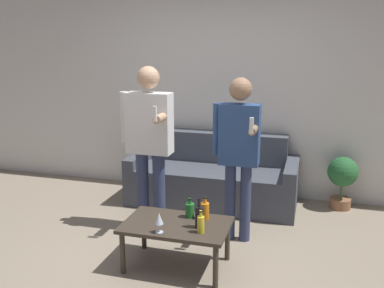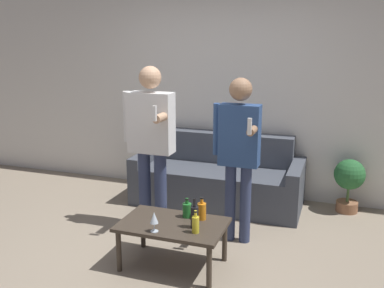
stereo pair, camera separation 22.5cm
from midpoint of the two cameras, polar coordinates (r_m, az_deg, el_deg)
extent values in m
plane|color=gray|center=(3.84, -5.54, -15.85)|extent=(16.00, 16.00, 0.00)
cube|color=silver|center=(5.31, 2.21, 7.80)|extent=(8.00, 0.06, 2.70)
cube|color=#474C56|center=(4.98, 1.17, -5.96)|extent=(1.67, 0.59, 0.44)
cube|color=#474C56|center=(5.30, 2.32, -2.67)|extent=(1.67, 0.23, 0.80)
cube|color=#474C56|center=(5.35, -7.92, -4.00)|extent=(0.14, 0.82, 0.56)
cube|color=#474C56|center=(4.93, 11.77, -5.72)|extent=(0.14, 0.82, 0.56)
cube|color=#3D3328|center=(3.66, -3.89, -10.74)|extent=(0.89, 0.56, 0.03)
cylinder|color=#3D3328|center=(3.70, -11.02, -14.08)|extent=(0.04, 0.04, 0.37)
cylinder|color=#3D3328|center=(3.45, 1.23, -16.03)|extent=(0.04, 0.04, 0.37)
cylinder|color=#3D3328|center=(4.07, -8.04, -11.28)|extent=(0.04, 0.04, 0.37)
cylinder|color=#3D3328|center=(3.84, 3.03, -12.75)|extent=(0.04, 0.04, 0.37)
cylinder|color=#23752D|center=(3.74, -2.05, -8.86)|extent=(0.08, 0.08, 0.12)
cylinder|color=#23752D|center=(3.71, -2.06, -7.63)|extent=(0.03, 0.03, 0.05)
cylinder|color=black|center=(3.70, -2.07, -7.37)|extent=(0.03, 0.03, 0.01)
cylinder|color=orange|center=(3.70, -0.05, -8.95)|extent=(0.08, 0.08, 0.14)
cylinder|color=orange|center=(3.66, -0.05, -7.51)|extent=(0.03, 0.03, 0.06)
cylinder|color=black|center=(3.65, -0.05, -7.19)|extent=(0.03, 0.03, 0.01)
cylinder|color=yellow|center=(3.46, -0.72, -10.72)|extent=(0.06, 0.06, 0.13)
cylinder|color=yellow|center=(3.42, -0.72, -9.29)|extent=(0.02, 0.02, 0.05)
cylinder|color=black|center=(3.41, -0.72, -8.98)|extent=(0.03, 0.03, 0.01)
cylinder|color=black|center=(3.54, -0.91, -9.73)|extent=(0.06, 0.06, 0.18)
cylinder|color=black|center=(3.49, -0.91, -7.83)|extent=(0.02, 0.02, 0.07)
cylinder|color=black|center=(3.48, -0.92, -7.38)|extent=(0.03, 0.03, 0.01)
cylinder|color=silver|center=(3.50, -6.25, -11.62)|extent=(0.06, 0.06, 0.01)
cylinder|color=silver|center=(3.49, -6.27, -11.08)|extent=(0.01, 0.01, 0.07)
cone|color=silver|center=(3.46, -6.30, -9.85)|extent=(0.07, 0.07, 0.09)
cylinder|color=navy|center=(4.44, -8.03, -6.07)|extent=(0.12, 0.12, 0.80)
cylinder|color=navy|center=(4.38, -5.89, -6.32)|extent=(0.12, 0.12, 0.80)
cube|color=white|center=(4.22, -7.24, 2.77)|extent=(0.44, 0.20, 0.60)
sphere|color=tan|center=(4.17, -7.42, 8.77)|extent=(0.22, 0.22, 0.22)
cylinder|color=white|center=(4.33, -10.46, 3.51)|extent=(0.08, 0.08, 0.51)
cylinder|color=tan|center=(4.02, -5.71, 3.55)|extent=(0.08, 0.28, 0.08)
cube|color=white|center=(3.85, -6.65, 4.00)|extent=(0.03, 0.03, 0.14)
cylinder|color=navy|center=(4.15, 3.53, -7.68)|extent=(0.10, 0.10, 0.76)
cylinder|color=navy|center=(4.13, 5.56, -7.87)|extent=(0.10, 0.10, 0.76)
cube|color=#2D4C84|center=(3.95, 4.72, 1.24)|extent=(0.37, 0.16, 0.57)
sphere|color=#9E7556|center=(3.88, 4.84, 7.32)|extent=(0.21, 0.21, 0.21)
cylinder|color=#2D4C84|center=(3.99, 1.65, 2.03)|extent=(0.07, 0.07, 0.48)
cylinder|color=#9E7556|center=(3.78, 6.57, 1.97)|extent=(0.07, 0.25, 0.07)
cube|color=white|center=(3.62, 6.18, 2.43)|extent=(0.03, 0.03, 0.14)
cylinder|color=#936042|center=(5.23, 17.97, -7.52)|extent=(0.24, 0.24, 0.12)
cylinder|color=#476B38|center=(5.18, 18.10, -5.86)|extent=(0.03, 0.03, 0.20)
sphere|color=#286633|center=(5.11, 18.28, -3.53)|extent=(0.34, 0.34, 0.34)
camera|label=1|loc=(0.11, -91.62, -0.39)|focal=40.00mm
camera|label=2|loc=(0.11, 88.38, 0.39)|focal=40.00mm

